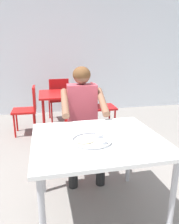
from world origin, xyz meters
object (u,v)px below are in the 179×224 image
Objects in this scene: chair_red_far at (58,97)px; thali_tray at (92,140)px; table_foreground at (97,146)px; chair_red_right at (99,104)px; chair_foreground at (81,125)px; table_background_red at (62,98)px; diner_foreground at (83,112)px; chair_red_left at (29,107)px.

thali_tray is at bearing -89.01° from chair_red_far.
table_foreground is 2.17m from chair_red_right.
table_foreground is at bearing -91.75° from chair_foreground.
thali_tray is at bearing -106.72° from chair_red_right.
table_background_red is 0.96× the size of chair_red_right.
diner_foreground is at bearing 88.60° from table_foreground.
thali_tray is at bearing -89.26° from table_background_red.
table_foreground is 1.20× the size of chair_foreground.
thali_tray is 0.38× the size of chair_red_left.
chair_red_far is at bearing 93.61° from diner_foreground.
table_background_red is (-0.09, 2.13, -0.03)m from table_foreground.
chair_red_right is at bearing -4.05° from table_background_red.
chair_red_far is at bearing 46.64° from chair_red_left.
chair_foreground is 0.32m from diner_foreground.
diner_foreground is (0.08, 0.79, 0.00)m from thali_tray.
chair_foreground is at bearing -84.27° from table_background_red.
chair_foreground is (0.09, 1.01, -0.23)m from thali_tray.
table_background_red is at bearing 95.73° from chair_foreground.
table_foreground is 0.12m from thali_tray.
thali_tray reaches higher than table_foreground.
chair_red_right is at bearing -44.72° from chair_red_far.
thali_tray is at bearing -95.14° from chair_foreground.
chair_foreground is 1.05× the size of table_background_red.
chair_foreground reaches higher than table_background_red.
table_foreground is 2.28m from chair_red_left.
chair_red_left is (-0.71, 1.22, -0.02)m from chair_foreground.
chair_red_left is at bearing 120.12° from chair_foreground.
chair_foreground reaches higher than chair_red_left.
table_background_red is (-0.12, 1.19, 0.11)m from chair_foreground.
table_foreground is at bearing -87.70° from chair_red_far.
table_foreground reaches higher than table_background_red.
chair_red_right is at bearing 73.28° from thali_tray.
diner_foreground reaches higher than chair_foreground.
chair_red_far reaches higher than chair_red_right.
chair_red_right is (0.67, -0.05, -0.12)m from table_background_red.
table_foreground is 2.13m from table_background_red.
chair_red_left is (-0.59, 0.04, -0.14)m from table_background_red.
chair_foreground reaches higher than chair_red_right.
chair_red_far is at bearing 94.38° from chair_foreground.
diner_foreground reaches higher than chair_red_right.
table_background_red is 0.92× the size of chair_red_far.
thali_tray is 2.33m from chair_red_left.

